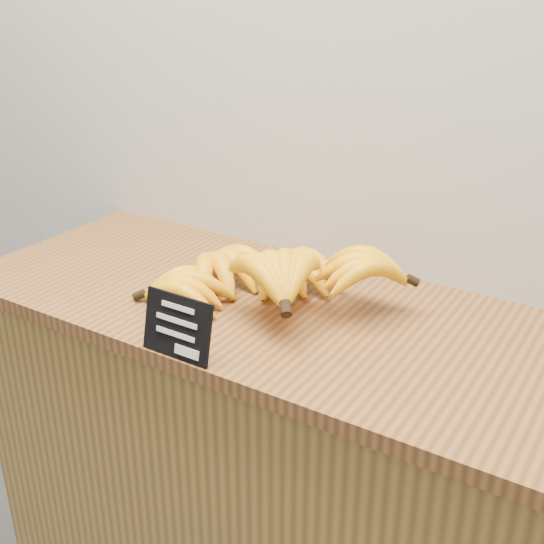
# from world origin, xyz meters

# --- Properties ---
(counter) EXTENTS (1.28, 0.50, 0.90)m
(counter) POSITION_xyz_m (0.14, 2.75, 0.45)
(counter) COLOR olive
(counter) RESTS_ON ground
(counter_top) EXTENTS (1.34, 0.54, 0.03)m
(counter_top) POSITION_xyz_m (0.14, 2.75, 0.92)
(counter_top) COLOR brown
(counter_top) RESTS_ON counter
(chalkboard_sign) EXTENTS (0.13, 0.03, 0.11)m
(chalkboard_sign) POSITION_xyz_m (0.08, 2.50, 0.98)
(chalkboard_sign) COLOR black
(chalkboard_sign) RESTS_ON counter_top
(banana_pile) EXTENTS (0.50, 0.39, 0.13)m
(banana_pile) POSITION_xyz_m (0.10, 2.76, 0.99)
(banana_pile) COLOR #FFB60A
(banana_pile) RESTS_ON counter_top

